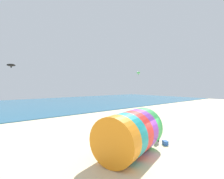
# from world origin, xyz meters

# --- Properties ---
(ground_plane) EXTENTS (120.00, 120.00, 0.00)m
(ground_plane) POSITION_xyz_m (0.00, 0.00, 0.00)
(ground_plane) COLOR beige
(sea) EXTENTS (120.00, 40.00, 0.10)m
(sea) POSITION_xyz_m (0.00, 38.89, 0.05)
(sea) COLOR #236084
(sea) RESTS_ON ground
(giant_inflatable_tube) EXTENTS (5.92, 4.57, 3.18)m
(giant_inflatable_tube) POSITION_xyz_m (-1.26, 0.98, 1.59)
(giant_inflatable_tube) COLOR orange
(giant_inflatable_tube) RESTS_ON ground
(kite_handler) EXTENTS (0.37, 0.24, 1.75)m
(kite_handler) POSITION_xyz_m (3.01, 1.60, 0.90)
(kite_handler) COLOR black
(kite_handler) RESTS_ON ground
(kite_green_parafoil) EXTENTS (0.97, 0.70, 0.50)m
(kite_green_parafoil) POSITION_xyz_m (7.59, 7.94, 6.74)
(kite_green_parafoil) COLOR green
(kite_black_parafoil) EXTENTS (1.06, 0.63, 0.56)m
(kite_black_parafoil) POSITION_xyz_m (-5.76, 17.24, 7.58)
(kite_black_parafoil) COLOR black
(cooler_box) EXTENTS (0.58, 0.63, 0.36)m
(cooler_box) POSITION_xyz_m (2.62, 0.61, 0.18)
(cooler_box) COLOR #2659B2
(cooler_box) RESTS_ON ground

